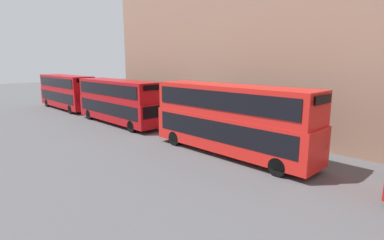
% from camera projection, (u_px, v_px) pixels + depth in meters
% --- Properties ---
extents(bus_second_in_queue, '(2.59, 11.30, 4.40)m').
position_uv_depth(bus_second_in_queue, '(231.00, 117.00, 18.61)').
color(bus_second_in_queue, red).
rests_on(bus_second_in_queue, ground).
extents(bus_third_in_queue, '(2.59, 11.04, 4.11)m').
position_uv_depth(bus_third_in_queue, '(118.00, 100.00, 28.13)').
color(bus_third_in_queue, '#A80F14').
rests_on(bus_third_in_queue, ground).
extents(bus_trailing, '(2.59, 10.71, 4.14)m').
position_uv_depth(bus_trailing, '(66.00, 91.00, 36.79)').
color(bus_trailing, '#A80F14').
rests_on(bus_trailing, ground).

